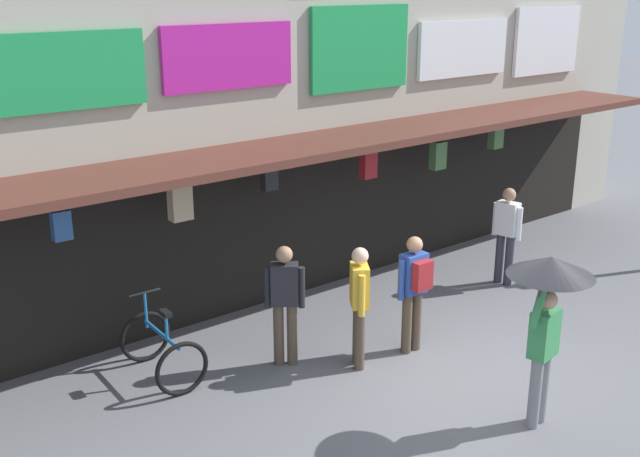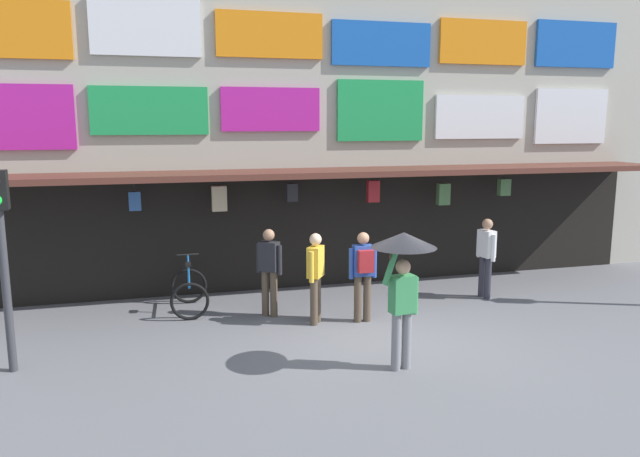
% 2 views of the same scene
% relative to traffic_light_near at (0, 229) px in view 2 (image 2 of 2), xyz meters
% --- Properties ---
extents(ground_plane, '(80.00, 80.00, 0.00)m').
position_rel_traffic_light_near_xyz_m(ground_plane, '(5.81, -0.53, -2.14)').
color(ground_plane, slate).
extents(shopfront, '(18.00, 2.60, 8.00)m').
position_rel_traffic_light_near_xyz_m(shopfront, '(5.81, 4.04, 1.82)').
color(shopfront, '#B2AD9E').
rests_on(shopfront, ground).
extents(traffic_light_near, '(0.30, 0.33, 3.20)m').
position_rel_traffic_light_near_xyz_m(traffic_light_near, '(0.00, 0.00, 0.00)').
color(traffic_light_near, '#38383D').
rests_on(traffic_light_near, ground).
extents(bicycle_parked, '(0.77, 1.19, 1.05)m').
position_rel_traffic_light_near_xyz_m(bicycle_parked, '(2.70, 2.26, -1.75)').
color(bicycle_parked, black).
rests_on(bicycle_parked, ground).
extents(pedestrian_in_purple, '(0.53, 0.36, 1.68)m').
position_rel_traffic_light_near_xyz_m(pedestrian_in_purple, '(5.75, 0.77, -1.16)').
color(pedestrian_in_purple, brown).
rests_on(pedestrian_in_purple, ground).
extents(pedestrian_in_yellow, '(0.28, 0.52, 1.68)m').
position_rel_traffic_light_near_xyz_m(pedestrian_in_yellow, '(8.73, 1.58, -1.19)').
color(pedestrian_in_yellow, '#2D2D38').
rests_on(pedestrian_in_yellow, ground).
extents(pedestrian_in_black, '(0.44, 0.39, 1.68)m').
position_rel_traffic_light_near_xyz_m(pedestrian_in_black, '(4.15, 1.57, -1.19)').
color(pedestrian_in_black, brown).
rests_on(pedestrian_in_black, ground).
extents(pedestrian_with_umbrella, '(0.96, 0.96, 2.08)m').
position_rel_traffic_light_near_xyz_m(pedestrian_with_umbrella, '(5.58, -1.43, -0.50)').
color(pedestrian_with_umbrella, gray).
rests_on(pedestrian_with_umbrella, ground).
extents(pedestrian_in_red, '(0.38, 0.46, 1.68)m').
position_rel_traffic_light_near_xyz_m(pedestrian_in_red, '(4.89, 0.92, -1.19)').
color(pedestrian_in_red, brown).
rests_on(pedestrian_in_red, ground).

